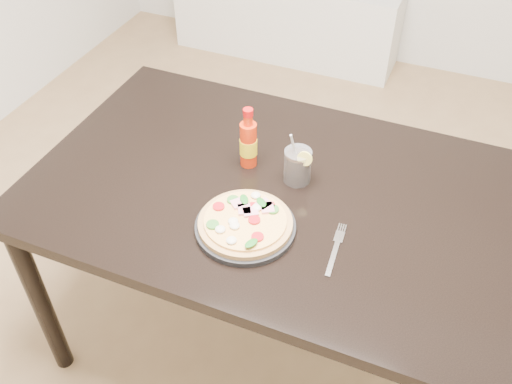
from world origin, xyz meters
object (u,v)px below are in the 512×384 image
at_px(media_console, 286,17).
at_px(plate, 245,227).
at_px(fork, 336,248).
at_px(cola_cup, 297,166).
at_px(dining_table, 271,207).
at_px(hot_sauce_bottle, 248,143).
at_px(pizza, 245,221).

bearing_deg(media_console, plate, -72.78).
bearing_deg(plate, fork, 6.15).
bearing_deg(fork, plate, -178.24).
bearing_deg(plate, cola_cup, 76.33).
relative_size(dining_table, hot_sauce_bottle, 7.09).
xyz_separation_m(dining_table, hot_sauce_bottle, (-0.10, 0.07, 0.16)).
distance_m(pizza, cola_cup, 0.25).
bearing_deg(dining_table, plate, -90.99).
xyz_separation_m(dining_table, plate, (-0.00, -0.19, 0.09)).
bearing_deg(pizza, hot_sauce_bottle, 111.35).
relative_size(pizza, cola_cup, 1.45).
xyz_separation_m(plate, cola_cup, (0.06, 0.24, 0.04)).
bearing_deg(dining_table, fork, -33.60).
bearing_deg(hot_sauce_bottle, dining_table, -34.09).
xyz_separation_m(pizza, media_console, (-0.69, 2.22, -0.53)).
bearing_deg(fork, media_console, 108.61).
height_order(dining_table, plate, plate).
xyz_separation_m(dining_table, cola_cup, (0.06, 0.06, 0.13)).
bearing_deg(hot_sauce_bottle, pizza, -68.65).
bearing_deg(plate, pizza, 106.06).
relative_size(pizza, fork, 1.33).
bearing_deg(media_console, pizza, -72.78).
bearing_deg(hot_sauce_bottle, plate, -68.69).
xyz_separation_m(plate, fork, (0.24, 0.03, -0.01)).
bearing_deg(pizza, dining_table, 88.82).
bearing_deg(dining_table, media_console, 108.77).
xyz_separation_m(cola_cup, fork, (0.18, -0.22, -0.05)).
distance_m(hot_sauce_bottle, cola_cup, 0.16).
height_order(dining_table, cola_cup, cola_cup).
distance_m(dining_table, cola_cup, 0.16).
height_order(plate, media_console, plate).
bearing_deg(pizza, fork, 5.68).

